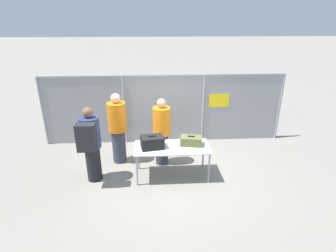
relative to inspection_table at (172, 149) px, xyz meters
name	(u,v)px	position (x,y,z in m)	size (l,w,h in m)	color
ground_plane	(168,172)	(-0.08, 0.18, -0.72)	(120.00, 120.00, 0.00)	gray
fence_section	(165,108)	(-0.07, 1.99, 0.36)	(7.11, 0.07, 2.05)	gray
inspection_table	(172,149)	(0.00, 0.00, 0.00)	(1.74, 0.82, 0.77)	silver
suitcase_black	(152,142)	(-0.46, -0.02, 0.20)	(0.56, 0.43, 0.30)	black
suitcase_olive	(191,141)	(0.45, 0.08, 0.16)	(0.54, 0.38, 0.23)	#566033
traveler_hooded	(90,143)	(-1.82, -0.09, 0.26)	(0.44, 0.68, 1.77)	black
security_worker_near	(162,131)	(-0.21, 0.63, 0.19)	(0.43, 0.43, 1.74)	#383D4C
security_worker_far	(118,128)	(-1.32, 0.80, 0.24)	(0.46, 0.46, 1.85)	#383D4C
utility_trailer	(191,103)	(1.13, 4.61, -0.31)	(3.73, 2.09, 0.69)	#B2B2B7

